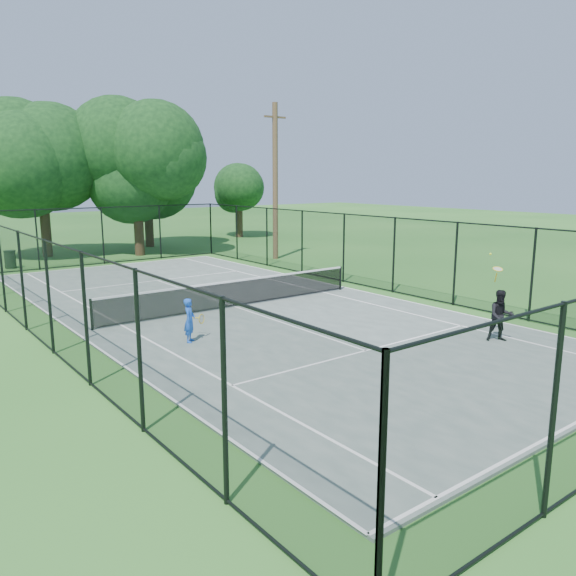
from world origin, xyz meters
TOP-DOWN VIEW (x-y plane):
  - ground at (0.00, 0.00)m, footprint 120.00×120.00m
  - tennis_court at (0.00, 0.00)m, footprint 11.00×24.00m
  - tennis_net at (0.00, 0.00)m, footprint 10.08×0.08m
  - fence at (0.00, 0.00)m, footprint 13.10×26.10m
  - tree_near_left at (-1.59, 17.84)m, footprint 6.33×6.33m
  - tree_near_mid at (2.85, 15.02)m, footprint 6.10×6.10m
  - tree_near_right at (5.06, 18.61)m, footprint 5.76×5.76m
  - tree_far_right at (13.02, 20.09)m, footprint 4.01×4.01m
  - trash_bin_right at (-4.29, 14.38)m, footprint 0.58×0.58m
  - utility_pole at (8.35, 9.00)m, footprint 1.40×0.30m
  - player_blue at (-3.25, -2.85)m, footprint 0.84×0.53m
  - player_black at (3.61, -7.99)m, footprint 0.88×1.16m

SIDE VIEW (x-z plane):
  - ground at x=0.00m, z-range 0.00..0.00m
  - tennis_court at x=0.00m, z-range 0.00..0.06m
  - trash_bin_right at x=-4.29m, z-range 0.01..0.92m
  - tennis_net at x=0.00m, z-range 0.10..1.05m
  - player_blue at x=-3.25m, z-range 0.06..1.28m
  - player_black at x=3.61m, z-range -0.40..1.96m
  - fence at x=0.00m, z-range 0.00..3.00m
  - tree_far_right at x=13.02m, z-range 0.62..5.93m
  - utility_pole at x=8.35m, z-range 0.06..8.53m
  - tree_near_mid at x=2.85m, z-range 0.92..8.90m
  - tree_near_right at x=5.06m, z-range 1.07..9.02m
  - tree_near_left at x=-1.59m, z-range 0.95..9.21m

